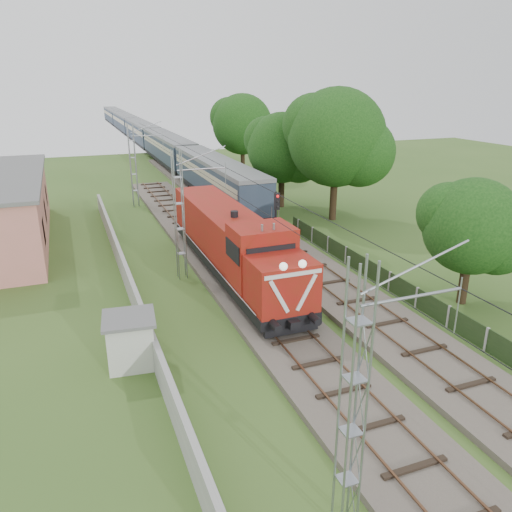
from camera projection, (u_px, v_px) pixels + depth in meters
name	position (u px, v px, depth m)	size (l,w,h in m)	color
ground	(310.00, 362.00, 22.17)	(140.00, 140.00, 0.00)	#395921
track_main	(254.00, 298.00, 28.27)	(4.20, 70.00, 0.45)	#6B6054
track_side	(255.00, 228.00, 41.39)	(4.20, 80.00, 0.45)	#6B6054
catenary	(180.00, 215.00, 30.38)	(3.31, 70.00, 8.00)	gray
boundary_wall	(125.00, 273.00, 30.29)	(0.25, 40.00, 1.50)	#9E9E99
fence	(417.00, 297.00, 27.31)	(0.12, 32.00, 1.20)	black
locomotive	(232.00, 242.00, 30.97)	(3.19, 18.22, 4.63)	black
coach_rake	(142.00, 132.00, 92.65)	(3.20, 119.70, 3.70)	black
signal_post	(276.00, 216.00, 32.64)	(0.55, 0.43, 5.03)	black
relay_hut	(131.00, 340.00, 21.70)	(2.45, 2.45, 2.29)	beige
tree_a	(473.00, 227.00, 26.64)	(5.46, 5.20, 7.08)	#382916
tree_b	(338.00, 139.00, 42.39)	(8.78, 8.36, 11.38)	#382916
tree_c	(283.00, 149.00, 47.38)	(6.98, 6.65, 9.05)	#382916
tree_d	(243.00, 125.00, 63.03)	(7.93, 7.55, 10.28)	#382916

